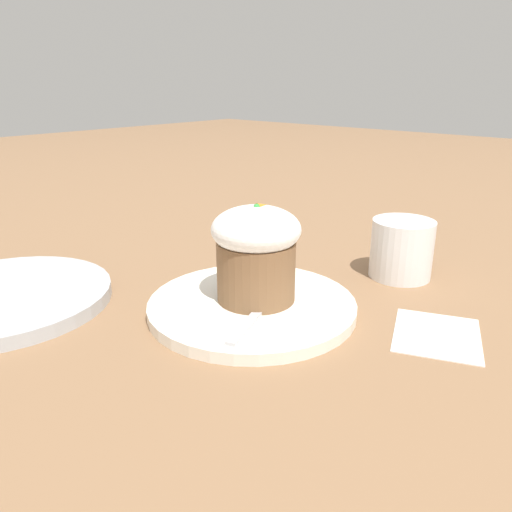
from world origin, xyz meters
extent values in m
plane|color=#846042|center=(0.00, 0.00, 0.00)|extent=(4.00, 4.00, 0.00)
cylinder|color=white|center=(0.00, 0.00, 0.01)|extent=(0.23, 0.23, 0.01)
cylinder|color=brown|center=(0.01, 0.00, 0.05)|extent=(0.09, 0.09, 0.07)
ellipsoid|color=white|center=(0.01, 0.00, 0.09)|extent=(0.10, 0.10, 0.05)
cone|color=orange|center=(0.02, 0.00, 0.12)|extent=(0.01, 0.01, 0.01)
sphere|color=green|center=(0.01, 0.00, 0.12)|extent=(0.01, 0.01, 0.01)
cube|color=#B7B7BC|center=(-0.05, -0.04, 0.01)|extent=(0.08, 0.04, 0.00)
ellipsoid|color=#B7B7BC|center=(0.01, -0.02, 0.02)|extent=(0.05, 0.05, 0.01)
cylinder|color=white|center=(0.20, -0.07, 0.04)|extent=(0.08, 0.08, 0.08)
torus|color=white|center=(0.25, -0.07, 0.04)|extent=(0.05, 0.01, 0.05)
cylinder|color=#B2B7BC|center=(-0.18, 0.23, 0.01)|extent=(0.24, 0.24, 0.02)
cube|color=white|center=(0.08, -0.18, 0.00)|extent=(0.12, 0.11, 0.00)
camera|label=1|loc=(-0.37, -0.34, 0.24)|focal=35.00mm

